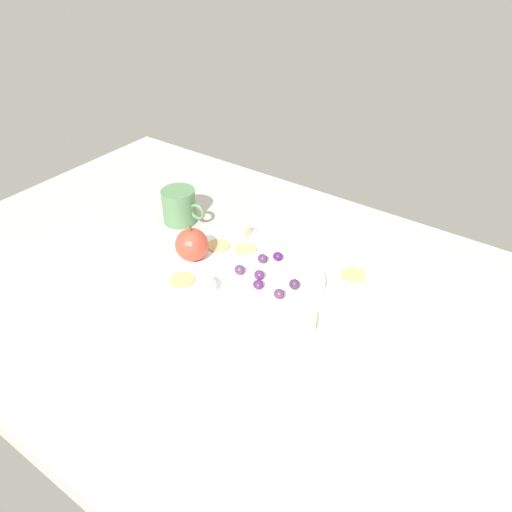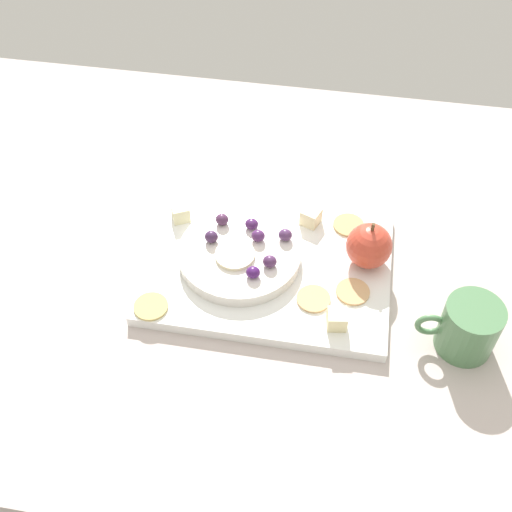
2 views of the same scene
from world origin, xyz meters
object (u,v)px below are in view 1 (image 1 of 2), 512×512
(grape_3, at_px, (279,294))
(grape_4, at_px, (263,259))
(cracker_1, at_px, (353,275))
(grape_1, at_px, (258,285))
(grape_5, at_px, (278,256))
(platter, at_px, (257,281))
(grape_6, at_px, (294,284))
(cracker_0, at_px, (182,280))
(apple_slice_0, at_px, (283,273))
(grape_0, at_px, (240,270))
(cup, at_px, (180,206))
(cracker_3, at_px, (218,246))
(grape_2, at_px, (259,275))
(cheese_cube_1, at_px, (207,286))
(cracker_2, at_px, (245,249))
(cheese_cube_2, at_px, (242,231))
(cheese_cube_0, at_px, (308,323))
(apple_whole, at_px, (192,245))
(serving_dish, at_px, (277,281))

(grape_3, relative_size, grape_4, 1.00)
(cracker_1, height_order, grape_1, grape_1)
(grape_1, relative_size, grape_5, 1.00)
(cracker_1, distance_m, grape_5, 0.15)
(grape_4, xyz_separation_m, grape_5, (-0.02, -0.02, -0.00))
(platter, relative_size, grape_6, 17.72)
(cracker_0, xyz_separation_m, apple_slice_0, (-0.16, -0.11, 0.02))
(grape_0, bearing_deg, cup, -24.39)
(cracker_3, bearing_deg, platter, 163.58)
(grape_2, bearing_deg, grape_5, -86.34)
(cheese_cube_1, distance_m, grape_0, 0.07)
(cracker_2, xyz_separation_m, grape_0, (-0.05, 0.09, 0.03))
(cracker_3, xyz_separation_m, grape_4, (-0.12, 0.01, 0.03))
(platter, relative_size, grape_2, 17.72)
(cheese_cube_2, distance_m, cracker_2, 0.05)
(cracker_2, height_order, grape_2, grape_2)
(cheese_cube_2, relative_size, cracker_0, 0.55)
(cheese_cube_2, xyz_separation_m, cup, (0.17, 0.01, 0.01))
(grape_4, height_order, grape_5, same)
(cracker_1, relative_size, grape_4, 2.38)
(cheese_cube_0, relative_size, cheese_cube_1, 1.00)
(platter, height_order, apple_whole, apple_whole)
(platter, xyz_separation_m, cracker_3, (0.12, -0.04, 0.01))
(cheese_cube_1, height_order, cheese_cube_2, same)
(cracker_1, distance_m, apple_slice_0, 0.14)
(cheese_cube_1, bearing_deg, apple_whole, -35.35)
(grape_0, xyz_separation_m, cup, (0.26, -0.12, -0.01))
(cheese_cube_0, bearing_deg, grape_0, -11.38)
(grape_0, bearing_deg, serving_dish, -152.69)
(grape_5, bearing_deg, grape_0, 65.88)
(cheese_cube_0, height_order, cheese_cube_1, same)
(cheese_cube_2, height_order, cracker_1, cheese_cube_2)
(apple_whole, xyz_separation_m, grape_5, (-0.16, -0.07, -0.01))
(grape_6, bearing_deg, cracker_3, -12.03)
(apple_whole, bearing_deg, cracker_1, -154.90)
(grape_1, distance_m, grape_4, 0.08)
(cracker_2, distance_m, apple_slice_0, 0.13)
(apple_slice_0, bearing_deg, grape_4, -9.67)
(grape_0, height_order, grape_2, same)
(platter, distance_m, cheese_cube_2, 0.14)
(cheese_cube_0, height_order, cup, cup)
(cracker_1, bearing_deg, grape_5, 25.51)
(grape_3, height_order, grape_5, grape_3)
(cracker_1, height_order, cracker_2, same)
(apple_whole, height_order, cracker_3, apple_whole)
(cheese_cube_2, relative_size, apple_slice_0, 0.45)
(grape_6, bearing_deg, cup, -14.59)
(cracker_0, bearing_deg, grape_2, -151.82)
(serving_dish, height_order, cheese_cube_0, cheese_cube_0)
(grape_6, height_order, apple_slice_0, grape_6)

